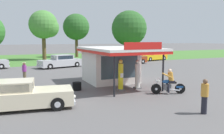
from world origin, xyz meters
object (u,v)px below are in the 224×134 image
object	(u,v)px
spare_tire_stack	(77,86)
featured_classic_sedan	(21,96)
gas_pump_nearside	(121,76)
motorcycle_with_rider	(169,84)
parked_car_back_row_centre_right	(130,59)
parked_car_back_row_centre	(153,56)
bystander_leaning_by_kiosk	(205,96)
bystander_strolling_foreground	(24,71)
gas_pump_offside	(137,76)
parked_car_second_row_spare	(61,62)

from	to	relation	value
spare_tire_stack	featured_classic_sedan	bearing A→B (deg)	-141.44
gas_pump_nearside	motorcycle_with_rider	bearing A→B (deg)	-42.19
spare_tire_stack	parked_car_back_row_centre_right	bearing A→B (deg)	49.63
gas_pump_nearside	motorcycle_with_rider	world-z (taller)	gas_pump_nearside
parked_car_back_row_centre	bystander_leaning_by_kiosk	distance (m)	26.99
bystander_strolling_foreground	featured_classic_sedan	bearing A→B (deg)	-94.25
bystander_leaning_by_kiosk	parked_car_back_row_centre_right	bearing A→B (deg)	70.68
gas_pump_offside	parked_car_back_row_centre_right	bearing A→B (deg)	63.44
parked_car_second_row_spare	bystander_leaning_by_kiosk	xyz separation A→B (m)	(2.51, -20.20, 0.15)
parked_car_back_row_centre	spare_tire_stack	world-z (taller)	parked_car_back_row_centre
gas_pump_offside	spare_tire_stack	xyz separation A→B (m)	(-3.99, 1.24, -0.65)
parked_car_second_row_spare	motorcycle_with_rider	bearing A→B (deg)	-78.05
featured_classic_sedan	motorcycle_with_rider	bearing A→B (deg)	-3.09
gas_pump_offside	bystander_strolling_foreground	distance (m)	9.54
gas_pump_nearside	featured_classic_sedan	bearing A→B (deg)	-165.35
motorcycle_with_rider	parked_car_second_row_spare	xyz separation A→B (m)	(-3.47, 16.41, 0.06)
motorcycle_with_rider	spare_tire_stack	bearing A→B (deg)	146.20
gas_pump_offside	parked_car_second_row_spare	distance (m)	14.49
parked_car_back_row_centre_right	bystander_leaning_by_kiosk	world-z (taller)	bystander_leaning_by_kiosk
bystander_strolling_foreground	bystander_leaning_by_kiosk	distance (m)	14.26
parked_car_back_row_centre	bystander_strolling_foreground	world-z (taller)	bystander_strolling_foreground
motorcycle_with_rider	parked_car_second_row_spare	bearing A→B (deg)	101.95
featured_classic_sedan	parked_car_back_row_centre_right	size ratio (longest dim) A/B	1.00
gas_pump_nearside	parked_car_second_row_spare	world-z (taller)	gas_pump_nearside
parked_car_second_row_spare	bystander_strolling_foreground	distance (m)	9.08
parked_car_back_row_centre	gas_pump_nearside	bearing A→B (deg)	-129.89
gas_pump_nearside	gas_pump_offside	world-z (taller)	gas_pump_nearside
featured_classic_sedan	bystander_leaning_by_kiosk	world-z (taller)	bystander_leaning_by_kiosk
gas_pump_nearside	bystander_strolling_foreground	world-z (taller)	gas_pump_nearside
gas_pump_nearside	motorcycle_with_rider	distance (m)	3.17
gas_pump_nearside	gas_pump_offside	xyz separation A→B (m)	(1.30, -0.00, -0.03)
parked_car_back_row_centre	parked_car_back_row_centre_right	distance (m)	6.95
motorcycle_with_rider	parked_car_back_row_centre	world-z (taller)	motorcycle_with_rider
bystander_strolling_foreground	bystander_leaning_by_kiosk	bearing A→B (deg)	-60.17
motorcycle_with_rider	spare_tire_stack	xyz separation A→B (m)	(-5.03, 3.37, -0.38)
gas_pump_offside	motorcycle_with_rider	world-z (taller)	gas_pump_offside
gas_pump_nearside	parked_car_back_row_centre_right	bearing A→B (deg)	59.46
spare_tire_stack	gas_pump_offside	bearing A→B (deg)	-17.33
gas_pump_offside	featured_classic_sedan	size ratio (longest dim) A/B	0.38
gas_pump_offside	parked_car_second_row_spare	size ratio (longest dim) A/B	0.36
motorcycle_with_rider	featured_classic_sedan	distance (m)	8.68
gas_pump_nearside	bystander_strolling_foreground	distance (m)	8.63
motorcycle_with_rider	parked_car_second_row_spare	distance (m)	16.77
parked_car_back_row_centre_right	bystander_strolling_foreground	distance (m)	16.29
featured_classic_sedan	bystander_leaning_by_kiosk	distance (m)	8.80
motorcycle_with_rider	parked_car_back_row_centre_right	world-z (taller)	motorcycle_with_rider
motorcycle_with_rider	bystander_leaning_by_kiosk	distance (m)	3.92
parked_car_back_row_centre	parked_car_second_row_spare	bearing A→B (deg)	-168.28
parked_car_back_row_centre	bystander_leaning_by_kiosk	bearing A→B (deg)	-119.54
parked_car_back_row_centre	bystander_leaning_by_kiosk	size ratio (longest dim) A/B	3.32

